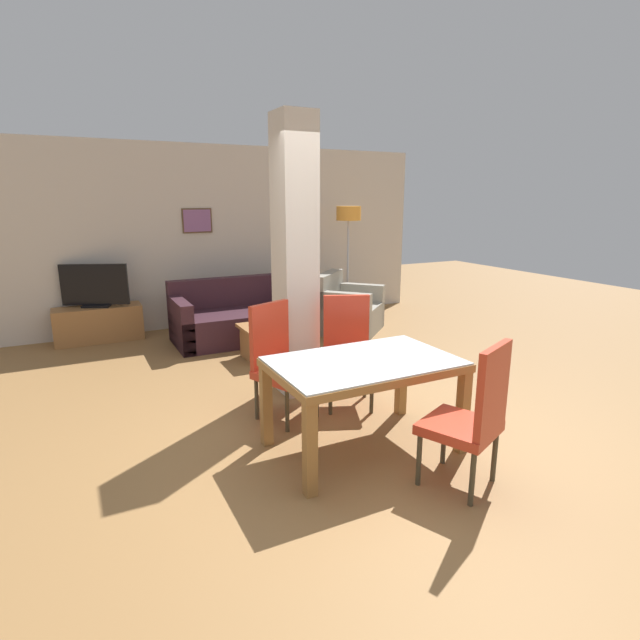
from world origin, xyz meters
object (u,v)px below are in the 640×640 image
(coffee_table, at_px, (272,341))
(tv_screen, at_px, (95,286))
(dining_chair_near_right, at_px, (473,414))
(bottle, at_px, (291,318))
(floor_lamp, at_px, (348,223))
(tv_stand, at_px, (99,324))
(dining_chair_far_left, at_px, (279,359))
(armchair, at_px, (346,311))
(sofa, at_px, (240,319))
(dining_chair_far_right, at_px, (348,348))
(dining_table, at_px, (364,380))

(coffee_table, relative_size, tv_screen, 0.89)
(dining_chair_near_right, bearing_deg, bottle, 64.97)
(floor_lamp, bearing_deg, coffee_table, -143.77)
(tv_stand, height_order, tv_screen, tv_screen)
(dining_chair_far_left, relative_size, armchair, 0.83)
(coffee_table, xyz_separation_m, tv_stand, (-1.86, 1.75, 0.03))
(dining_chair_near_right, height_order, tv_screen, tv_screen)
(dining_chair_near_right, height_order, floor_lamp, floor_lamp)
(dining_chair_far_left, relative_size, tv_screen, 1.24)
(dining_chair_far_left, relative_size, coffee_table, 1.40)
(dining_chair_far_left, relative_size, dining_chair_near_right, 1.00)
(bottle, distance_m, tv_screen, 2.81)
(tv_stand, relative_size, tv_screen, 1.35)
(sofa, xyz_separation_m, coffee_table, (0.08, -0.97, -0.07))
(dining_chair_far_right, relative_size, floor_lamp, 0.57)
(tv_stand, bearing_deg, dining_chair_near_right, -68.42)
(sofa, bearing_deg, dining_chair_near_right, 92.95)
(dining_chair_far_right, xyz_separation_m, tv_screen, (-1.99, 3.39, 0.23))
(dining_chair_near_right, bearing_deg, armchair, 47.97)
(armchair, distance_m, coffee_table, 1.62)
(tv_stand, bearing_deg, dining_chair_far_left, -69.11)
(dining_chair_far_left, xyz_separation_m, tv_screen, (-1.29, 3.39, 0.23))
(armchair, bearing_deg, dining_chair_far_left, 6.26)
(bottle, relative_size, tv_screen, 0.31)
(dining_chair_near_right, height_order, coffee_table, dining_chair_near_right)
(coffee_table, relative_size, floor_lamp, 0.41)
(coffee_table, bearing_deg, dining_table, -94.94)
(tv_stand, distance_m, floor_lamp, 3.96)
(coffee_table, xyz_separation_m, bottle, (0.21, -0.12, 0.30))
(dining_chair_far_right, height_order, coffee_table, dining_chair_far_right)
(sofa, distance_m, coffee_table, 0.98)
(dining_chair_far_right, distance_m, coffee_table, 1.67)
(tv_stand, relative_size, floor_lamp, 0.63)
(dining_chair_far_right, bearing_deg, dining_table, 90.00)
(dining_chair_far_left, distance_m, bottle, 1.70)
(dining_table, height_order, sofa, sofa)
(dining_chair_near_right, distance_m, tv_stand, 5.43)
(dining_table, bearing_deg, dining_chair_far_right, 67.69)
(dining_table, xyz_separation_m, dining_chair_near_right, (0.35, -0.80, -0.03))
(sofa, bearing_deg, armchair, 169.62)
(dining_chair_far_right, bearing_deg, tv_screen, -37.23)
(bottle, bearing_deg, dining_chair_far_left, -117.26)
(dining_table, distance_m, floor_lamp, 4.49)
(dining_chair_near_right, relative_size, sofa, 0.57)
(armchair, xyz_separation_m, coffee_table, (-1.46, -0.69, -0.08))
(dining_chair_near_right, bearing_deg, sofa, 69.30)
(sofa, height_order, armchair, armchair)
(dining_table, xyz_separation_m, armchair, (1.67, 3.18, -0.28))
(tv_screen, bearing_deg, dining_chair_far_right, 142.66)
(dining_chair_near_right, relative_size, tv_stand, 0.91)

